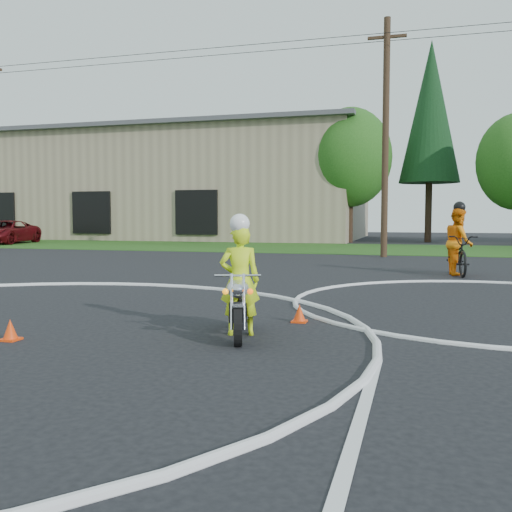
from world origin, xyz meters
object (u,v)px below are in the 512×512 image
(primary_motorcycle, at_px, (238,305))
(pickup_grp, at_px, (6,232))
(rider_primary_grp, at_px, (240,277))
(rider_second_grp, at_px, (458,249))

(primary_motorcycle, height_order, pickup_grp, pickup_grp)
(rider_primary_grp, height_order, rider_second_grp, rider_second_grp)
(rider_second_grp, xyz_separation_m, pickup_grp, (-26.26, 12.47, -0.03))
(primary_motorcycle, xyz_separation_m, pickup_grp, (-22.65, 22.47, 0.27))
(primary_motorcycle, xyz_separation_m, rider_primary_grp, (-0.01, 0.13, 0.39))
(primary_motorcycle, relative_size, rider_second_grp, 0.75)
(rider_second_grp, distance_m, pickup_grp, 29.07)
(rider_primary_grp, distance_m, rider_second_grp, 10.52)
(pickup_grp, bearing_deg, rider_primary_grp, -55.24)
(pickup_grp, bearing_deg, rider_second_grp, -36.02)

